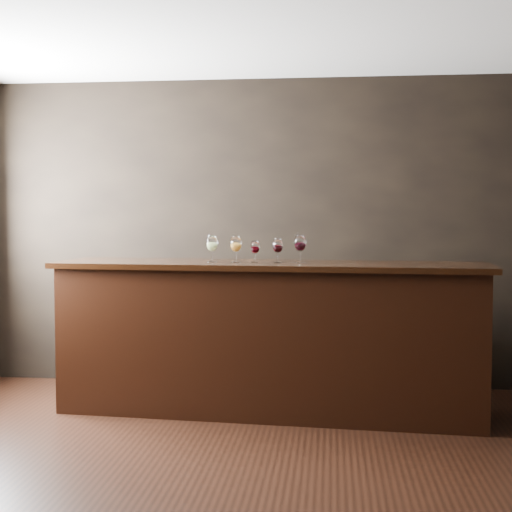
# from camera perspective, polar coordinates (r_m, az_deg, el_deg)

# --- Properties ---
(ground) EXTENTS (5.00, 5.00, 0.00)m
(ground) POSITION_cam_1_polar(r_m,az_deg,el_deg) (4.59, -3.74, -16.65)
(ground) COLOR black
(ground) RESTS_ON ground
(room_shell) EXTENTS (5.02, 4.52, 2.81)m
(room_shell) POSITION_cam_1_polar(r_m,az_deg,el_deg) (4.48, -6.54, 6.43)
(room_shell) COLOR black
(room_shell) RESTS_ON ground
(bar_counter) EXTENTS (3.32, 0.96, 1.15)m
(bar_counter) POSITION_cam_1_polar(r_m,az_deg,el_deg) (5.67, 1.04, -6.76)
(bar_counter) COLOR black
(bar_counter) RESTS_ON ground
(bar_top) EXTENTS (3.44, 1.04, 0.04)m
(bar_top) POSITION_cam_1_polar(r_m,az_deg,el_deg) (5.59, 1.05, -0.74)
(bar_top) COLOR black
(bar_top) RESTS_ON bar_counter
(back_bar_shelf) EXTENTS (2.17, 0.40, 0.78)m
(back_bar_shelf) POSITION_cam_1_polar(r_m,az_deg,el_deg) (6.41, 0.89, -7.25)
(back_bar_shelf) COLOR black
(back_bar_shelf) RESTS_ON ground
(glass_white) EXTENTS (0.09, 0.09, 0.21)m
(glass_white) POSITION_cam_1_polar(r_m,az_deg,el_deg) (5.64, -3.54, 0.97)
(glass_white) COLOR white
(glass_white) RESTS_ON bar_top
(glass_amber) EXTENTS (0.09, 0.09, 0.21)m
(glass_amber) POSITION_cam_1_polar(r_m,az_deg,el_deg) (5.58, -1.62, 0.94)
(glass_amber) COLOR white
(glass_amber) RESTS_ON bar_top
(glass_red_a) EXTENTS (0.07, 0.07, 0.17)m
(glass_red_a) POSITION_cam_1_polar(r_m,az_deg,el_deg) (5.62, -0.07, 0.68)
(glass_red_a) COLOR white
(glass_red_a) RESTS_ON bar_top
(glass_red_b) EXTENTS (0.08, 0.08, 0.19)m
(glass_red_b) POSITION_cam_1_polar(r_m,az_deg,el_deg) (5.55, 1.75, 0.79)
(glass_red_b) COLOR white
(glass_red_b) RESTS_ON bar_top
(glass_red_c) EXTENTS (0.09, 0.09, 0.22)m
(glass_red_c) POSITION_cam_1_polar(r_m,az_deg,el_deg) (5.59, 3.55, 0.99)
(glass_red_c) COLOR white
(glass_red_c) RESTS_ON bar_top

